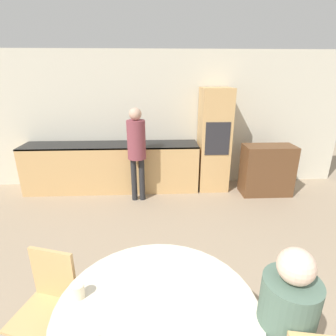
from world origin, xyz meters
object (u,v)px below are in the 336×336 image
at_px(person_standing, 137,145).
at_px(cup, 78,291).
at_px(dining_table, 158,331).
at_px(person_seated, 286,327).
at_px(sideboard, 267,170).
at_px(chair_far_left, 49,299).
at_px(oven_unit, 214,140).

height_order(person_standing, cup, person_standing).
xyz_separation_m(dining_table, person_seated, (0.77, -0.16, 0.19)).
height_order(dining_table, person_standing, person_standing).
distance_m(sideboard, dining_table, 3.84).
relative_size(chair_far_left, person_standing, 0.54).
distance_m(dining_table, cup, 0.59).
relative_size(chair_far_left, person_seated, 0.70).
distance_m(oven_unit, chair_far_left, 3.81).
distance_m(person_standing, cup, 2.98).
relative_size(dining_table, person_standing, 0.80).
height_order(sideboard, person_seated, person_seated).
relative_size(sideboard, person_standing, 0.57).
xyz_separation_m(sideboard, chair_far_left, (-2.93, -2.88, 0.03)).
distance_m(dining_table, chair_far_left, 0.92).
bearing_deg(oven_unit, cup, -115.26).
height_order(person_seated, cup, person_seated).
distance_m(person_seated, person_standing, 3.42).
xyz_separation_m(sideboard, cup, (-2.60, -3.13, 0.34)).
distance_m(sideboard, chair_far_left, 4.11).
bearing_deg(sideboard, oven_unit, 160.20).
bearing_deg(sideboard, person_seated, -111.11).
bearing_deg(person_seated, cup, 168.46).
xyz_separation_m(dining_table, chair_far_left, (-0.85, 0.35, -0.05)).
height_order(dining_table, chair_far_left, chair_far_left).
bearing_deg(chair_far_left, person_standing, 95.93).
relative_size(sideboard, cup, 9.58).
distance_m(person_seated, cup, 1.32).
bearing_deg(dining_table, cup, 168.42).
distance_m(dining_table, person_standing, 3.13).
bearing_deg(sideboard, person_standing, -176.25).
height_order(dining_table, person_seated, person_seated).
height_order(chair_far_left, cup, chair_far_left).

